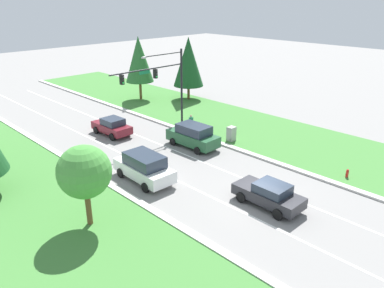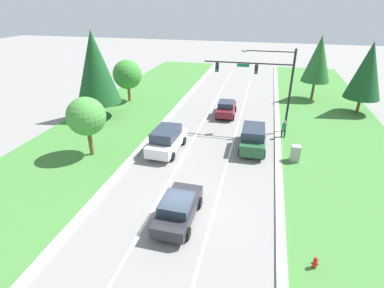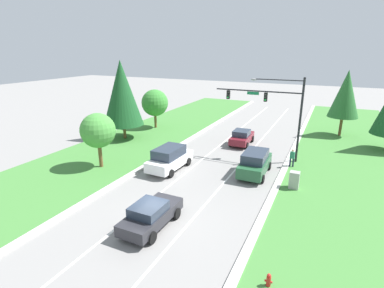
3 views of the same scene
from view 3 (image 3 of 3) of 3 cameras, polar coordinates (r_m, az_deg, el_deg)
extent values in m
plane|color=gray|center=(18.80, -6.57, -14.47)|extent=(160.00, 160.00, 0.00)
cube|color=beige|center=(16.93, 10.87, -18.45)|extent=(0.50, 90.00, 0.15)
cube|color=beige|center=(21.94, -19.46, -10.23)|extent=(0.50, 90.00, 0.15)
cube|color=#427F38|center=(16.84, 29.67, -21.12)|extent=(10.00, 90.00, 0.08)
cube|color=#427F38|center=(25.68, -27.96, -7.27)|extent=(10.00, 90.00, 0.08)
cube|color=white|center=(19.69, -11.16, -13.10)|extent=(0.14, 81.00, 0.01)
cube|color=white|center=(18.05, -1.50, -15.85)|extent=(0.14, 81.00, 0.01)
cylinder|color=black|center=(28.15, 19.86, 4.04)|extent=(0.20, 0.20, 7.68)
cylinder|color=black|center=(28.32, 12.36, 9.83)|extent=(7.89, 0.12, 0.12)
cube|color=#147042|center=(28.44, 11.55, 9.46)|extent=(1.10, 0.04, 0.28)
cylinder|color=black|center=(27.86, 16.12, 11.66)|extent=(4.34, 0.09, 0.09)
ellipsoid|color=gray|center=(28.30, 11.70, 11.96)|extent=(0.56, 0.28, 0.20)
cube|color=black|center=(28.23, 13.86, 8.67)|extent=(0.28, 0.32, 0.80)
sphere|color=#2D2D2D|center=(28.03, 13.82, 9.09)|extent=(0.16, 0.16, 0.16)
sphere|color=#2D2D2D|center=(28.06, 13.79, 8.63)|extent=(0.16, 0.16, 0.16)
sphere|color=#23D647|center=(28.10, 13.75, 8.16)|extent=(0.16, 0.16, 0.16)
cube|color=black|center=(29.13, 6.94, 9.31)|extent=(0.28, 0.32, 0.80)
sphere|color=#2D2D2D|center=(28.94, 6.85, 9.73)|extent=(0.16, 0.16, 0.16)
sphere|color=#2D2D2D|center=(28.97, 6.83, 9.27)|extent=(0.16, 0.16, 0.16)
sphere|color=#23D647|center=(29.00, 6.82, 8.82)|extent=(0.16, 0.16, 0.16)
cube|color=#28282D|center=(18.08, -7.71, -13.41)|extent=(1.90, 4.45, 0.67)
cube|color=#283342|center=(17.59, -8.28, -12.10)|extent=(1.68, 2.02, 0.55)
cylinder|color=black|center=(18.84, -2.96, -13.06)|extent=(0.25, 0.69, 0.69)
cylinder|color=black|center=(19.67, -7.67, -11.79)|extent=(0.25, 0.69, 0.69)
cylinder|color=black|center=(16.88, -7.67, -17.25)|extent=(0.25, 0.69, 0.69)
cylinder|color=black|center=(17.80, -12.71, -15.53)|extent=(0.25, 0.69, 0.69)
cube|color=white|center=(25.90, -4.23, -3.18)|extent=(2.19, 4.93, 0.85)
cube|color=#283342|center=(25.52, -4.42, -1.52)|extent=(1.92, 2.98, 0.81)
cylinder|color=black|center=(26.81, -0.72, -3.37)|extent=(0.26, 0.70, 0.69)
cylinder|color=black|center=(27.74, -4.35, -2.68)|extent=(0.26, 0.70, 0.69)
cylinder|color=black|center=(24.38, -4.06, -5.62)|extent=(0.26, 0.70, 0.69)
cylinder|color=black|center=(25.40, -7.90, -4.77)|extent=(0.26, 0.70, 0.69)
cube|color=#235633|center=(25.35, 11.88, -3.96)|extent=(2.06, 4.80, 0.92)
cube|color=#283342|center=(24.95, 11.94, -2.27)|extent=(1.82, 2.90, 0.75)
cylinder|color=black|center=(26.73, 14.51, -4.07)|extent=(0.26, 0.66, 0.65)
cylinder|color=black|center=(27.05, 10.53, -3.53)|extent=(0.26, 0.66, 0.65)
cylinder|color=black|center=(24.03, 13.28, -6.49)|extent=(0.26, 0.66, 0.65)
cylinder|color=black|center=(24.39, 8.86, -5.84)|extent=(0.26, 0.66, 0.65)
cube|color=maroon|center=(33.04, 9.48, 1.11)|extent=(1.91, 4.27, 0.70)
cube|color=#283342|center=(32.62, 9.43, 2.09)|extent=(1.67, 1.94, 0.60)
cylinder|color=black|center=(34.18, 11.43, 0.95)|extent=(0.26, 0.69, 0.68)
cylinder|color=black|center=(34.56, 8.59, 1.29)|extent=(0.26, 0.69, 0.68)
cylinder|color=black|center=(31.73, 10.39, -0.29)|extent=(0.26, 0.69, 0.68)
cylinder|color=black|center=(32.15, 7.35, 0.09)|extent=(0.26, 0.69, 0.68)
cube|color=#9E9E99|center=(23.51, 18.88, -6.60)|extent=(0.70, 0.60, 1.37)
cylinder|color=#232842|center=(27.75, 18.17, -3.38)|extent=(0.14, 0.14, 0.84)
cylinder|color=#232842|center=(27.70, 18.69, -3.47)|extent=(0.14, 0.14, 0.84)
cube|color=#287556|center=(27.49, 18.57, -2.02)|extent=(0.40, 0.26, 0.60)
sphere|color=tan|center=(27.35, 18.66, -1.16)|extent=(0.22, 0.22, 0.22)
cylinder|color=red|center=(14.74, 14.36, -24.10)|extent=(0.20, 0.20, 0.55)
sphere|color=red|center=(14.52, 14.47, -23.11)|extent=(0.18, 0.18, 0.18)
cylinder|color=red|center=(14.73, 13.87, -23.93)|extent=(0.10, 0.09, 0.09)
cylinder|color=red|center=(14.71, 14.87, -24.11)|extent=(0.10, 0.09, 0.09)
cylinder|color=brown|center=(27.26, -17.05, -2.08)|extent=(0.32, 0.32, 2.24)
sphere|color=#47933D|center=(26.62, -17.48, 2.46)|extent=(2.98, 2.98, 2.98)
cylinder|color=brown|center=(39.76, 26.45, 3.00)|extent=(0.32, 0.32, 2.33)
cone|color=#28662D|center=(39.09, 27.22, 8.50)|extent=(3.39, 3.39, 5.42)
cylinder|color=brown|center=(39.60, -6.97, 4.49)|extent=(0.32, 0.32, 2.06)
sphere|color=#388433|center=(39.14, -7.10, 7.79)|extent=(3.42, 3.42, 3.42)
cylinder|color=brown|center=(35.43, -12.70, 2.31)|extent=(0.32, 0.32, 1.70)
cone|color=#194C23|center=(34.56, -13.20, 9.43)|extent=(4.49, 4.49, 7.18)
camera|label=1|loc=(26.51, -63.55, 13.20)|focal=35.00mm
camera|label=2|loc=(4.92, -73.62, 23.79)|focal=28.00mm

